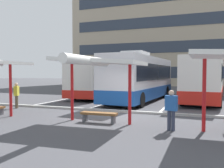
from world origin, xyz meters
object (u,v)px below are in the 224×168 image
object	(u,v)px
waiting_passenger_2	(16,94)
waiting_passenger_3	(171,108)
coach_bus_2	(206,79)
bench_1	(99,115)
waiting_shelter_1	(97,63)
coach_bus_0	(103,79)
coach_bus_1	(141,79)

from	to	relation	value
waiting_passenger_2	waiting_passenger_3	distance (m)	10.13
coach_bus_2	bench_1	xyz separation A→B (m)	(-4.50, -11.02, -1.37)
waiting_passenger_3	coach_bus_2	bearing A→B (deg)	83.41
waiting_shelter_1	waiting_passenger_3	size ratio (longest dim) A/B	2.79
waiting_shelter_1	waiting_passenger_2	size ratio (longest dim) A/B	2.69
waiting_shelter_1	bench_1	xyz separation A→B (m)	(0.00, 0.18, -2.30)
coach_bus_2	bench_1	distance (m)	11.99
coach_bus_0	waiting_shelter_1	size ratio (longest dim) A/B	2.49
coach_bus_0	coach_bus_2	xyz separation A→B (m)	(9.08, -0.42, 0.03)
bench_1	waiting_passenger_3	xyz separation A→B (m)	(3.18, -0.43, 0.54)
coach_bus_0	waiting_passenger_2	bearing A→B (deg)	-102.34
waiting_passenger_3	coach_bus_1	bearing A→B (deg)	110.07
coach_bus_1	waiting_passenger_3	size ratio (longest dim) A/B	7.17
coach_bus_1	waiting_passenger_2	bearing A→B (deg)	-132.61
coach_bus_2	waiting_passenger_3	distance (m)	11.56
coach_bus_1	waiting_shelter_1	bearing A→B (deg)	-88.18
waiting_shelter_1	bench_1	world-z (taller)	waiting_shelter_1
bench_1	waiting_passenger_2	xyz separation A→B (m)	(-6.59, 2.24, 0.58)
coach_bus_0	coach_bus_2	size ratio (longest dim) A/B	0.93
coach_bus_1	bench_1	xyz separation A→B (m)	(0.29, -9.08, -1.41)
coach_bus_1	waiting_shelter_1	world-z (taller)	coach_bus_1
coach_bus_0	coach_bus_2	bearing A→B (deg)	-2.65
coach_bus_1	bench_1	size ratio (longest dim) A/B	6.67
coach_bus_2	coach_bus_1	bearing A→B (deg)	-157.97
waiting_passenger_3	bench_1	bearing A→B (deg)	172.31
coach_bus_1	waiting_passenger_2	distance (m)	9.33
bench_1	waiting_passenger_2	distance (m)	6.98
waiting_shelter_1	coach_bus_2	bearing A→B (deg)	68.10
coach_bus_0	coach_bus_1	bearing A→B (deg)	-28.92
coach_bus_2	waiting_passenger_2	distance (m)	14.17
waiting_shelter_1	bench_1	bearing A→B (deg)	90.00
coach_bus_2	bench_1	world-z (taller)	coach_bus_2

